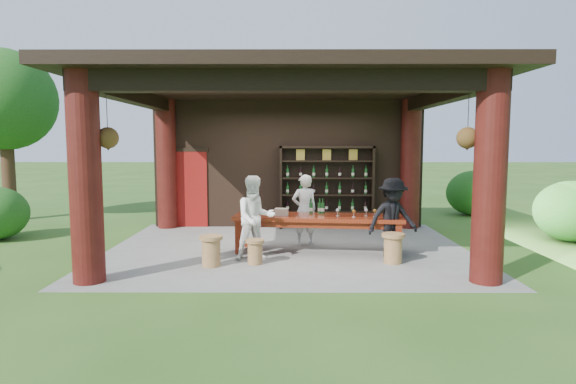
{
  "coord_description": "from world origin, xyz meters",
  "views": [
    {
      "loc": [
        0.04,
        -9.86,
        2.2
      ],
      "look_at": [
        0.0,
        0.4,
        1.15
      ],
      "focal_mm": 30.0,
      "sensor_mm": 36.0,
      "label": 1
    }
  ],
  "objects_px": {
    "tasting_table": "(318,221)",
    "host": "(304,210)",
    "wine_shelf": "(327,187)",
    "guest_man": "(393,218)",
    "stool_near_left": "(255,251)",
    "guest_woman": "(255,218)",
    "napkin_basket": "(281,212)",
    "stool_near_right": "(393,247)",
    "stool_far_left": "(211,250)"
  },
  "relations": [
    {
      "from": "stool_near_right",
      "to": "stool_far_left",
      "type": "height_order",
      "value": "stool_far_left"
    },
    {
      "from": "wine_shelf",
      "to": "stool_near_right",
      "type": "distance_m",
      "value": 3.84
    },
    {
      "from": "stool_near_left",
      "to": "guest_man",
      "type": "relative_size",
      "value": 0.29
    },
    {
      "from": "guest_man",
      "to": "tasting_table",
      "type": "bearing_deg",
      "value": 145.05
    },
    {
      "from": "host",
      "to": "guest_woman",
      "type": "xyz_separation_m",
      "value": [
        -0.97,
        -1.32,
        0.03
      ]
    },
    {
      "from": "guest_woman",
      "to": "napkin_basket",
      "type": "relative_size",
      "value": 6.11
    },
    {
      "from": "tasting_table",
      "to": "napkin_basket",
      "type": "relative_size",
      "value": 13.2
    },
    {
      "from": "napkin_basket",
      "to": "host",
      "type": "bearing_deg",
      "value": 56.16
    },
    {
      "from": "tasting_table",
      "to": "host",
      "type": "relative_size",
      "value": 2.25
    },
    {
      "from": "guest_woman",
      "to": "wine_shelf",
      "type": "bearing_deg",
      "value": 44.72
    },
    {
      "from": "guest_woman",
      "to": "stool_near_right",
      "type": "bearing_deg",
      "value": -26.2
    },
    {
      "from": "tasting_table",
      "to": "host",
      "type": "bearing_deg",
      "value": 109.29
    },
    {
      "from": "tasting_table",
      "to": "stool_far_left",
      "type": "relative_size",
      "value": 6.2
    },
    {
      "from": "wine_shelf",
      "to": "stool_near_right",
      "type": "xyz_separation_m",
      "value": [
        0.95,
        -3.64,
        -0.77
      ]
    },
    {
      "from": "tasting_table",
      "to": "stool_far_left",
      "type": "xyz_separation_m",
      "value": [
        -1.97,
        -1.13,
        -0.34
      ]
    },
    {
      "from": "stool_near_left",
      "to": "guest_man",
      "type": "xyz_separation_m",
      "value": [
        2.59,
        0.46,
        0.53
      ]
    },
    {
      "from": "guest_man",
      "to": "napkin_basket",
      "type": "xyz_separation_m",
      "value": [
        -2.12,
        0.51,
        0.05
      ]
    },
    {
      "from": "stool_near_left",
      "to": "host",
      "type": "relative_size",
      "value": 0.3
    },
    {
      "from": "wine_shelf",
      "to": "host",
      "type": "xyz_separation_m",
      "value": [
        -0.64,
        -2.03,
        -0.3
      ]
    },
    {
      "from": "stool_near_left",
      "to": "guest_woman",
      "type": "relative_size",
      "value": 0.28
    },
    {
      "from": "napkin_basket",
      "to": "guest_woman",
      "type": "bearing_deg",
      "value": -128.89
    },
    {
      "from": "stool_near_right",
      "to": "stool_far_left",
      "type": "relative_size",
      "value": 0.99
    },
    {
      "from": "stool_near_right",
      "to": "host",
      "type": "relative_size",
      "value": 0.36
    },
    {
      "from": "stool_far_left",
      "to": "stool_near_left",
      "type": "bearing_deg",
      "value": 12.08
    },
    {
      "from": "wine_shelf",
      "to": "stool_far_left",
      "type": "distance_m",
      "value": 4.6
    },
    {
      "from": "tasting_table",
      "to": "guest_man",
      "type": "bearing_deg",
      "value": -19.98
    },
    {
      "from": "stool_near_right",
      "to": "stool_far_left",
      "type": "xyz_separation_m",
      "value": [
        -3.3,
        -0.24,
        0.0
      ]
    },
    {
      "from": "wine_shelf",
      "to": "tasting_table",
      "type": "distance_m",
      "value": 2.81
    },
    {
      "from": "wine_shelf",
      "to": "guest_woman",
      "type": "distance_m",
      "value": 3.72
    },
    {
      "from": "wine_shelf",
      "to": "host",
      "type": "distance_m",
      "value": 2.15
    },
    {
      "from": "stool_near_left",
      "to": "napkin_basket",
      "type": "xyz_separation_m",
      "value": [
        0.47,
        0.97,
        0.58
      ]
    },
    {
      "from": "wine_shelf",
      "to": "stool_near_right",
      "type": "bearing_deg",
      "value": -75.41
    },
    {
      "from": "stool_near_left",
      "to": "napkin_basket",
      "type": "distance_m",
      "value": 1.22
    },
    {
      "from": "wine_shelf",
      "to": "stool_near_right",
      "type": "height_order",
      "value": "wine_shelf"
    },
    {
      "from": "host",
      "to": "guest_man",
      "type": "bearing_deg",
      "value": 127.69
    },
    {
      "from": "tasting_table",
      "to": "wine_shelf",
      "type": "bearing_deg",
      "value": 82.1
    },
    {
      "from": "stool_near_right",
      "to": "guest_man",
      "type": "bearing_deg",
      "value": 80.63
    },
    {
      "from": "wine_shelf",
      "to": "guest_man",
      "type": "xyz_separation_m",
      "value": [
        1.01,
        -3.26,
        -0.3
      ]
    },
    {
      "from": "wine_shelf",
      "to": "guest_woman",
      "type": "xyz_separation_m",
      "value": [
        -1.6,
        -3.35,
        -0.27
      ]
    },
    {
      "from": "host",
      "to": "guest_woman",
      "type": "relative_size",
      "value": 0.96
    },
    {
      "from": "stool_far_left",
      "to": "host",
      "type": "bearing_deg",
      "value": 47.08
    },
    {
      "from": "wine_shelf",
      "to": "tasting_table",
      "type": "bearing_deg",
      "value": -97.9
    },
    {
      "from": "stool_near_left",
      "to": "stool_far_left",
      "type": "relative_size",
      "value": 0.82
    },
    {
      "from": "stool_far_left",
      "to": "stool_near_right",
      "type": "bearing_deg",
      "value": 4.18
    },
    {
      "from": "stool_near_right",
      "to": "guest_woman",
      "type": "distance_m",
      "value": 2.61
    },
    {
      "from": "tasting_table",
      "to": "host",
      "type": "distance_m",
      "value": 0.78
    },
    {
      "from": "stool_near_left",
      "to": "guest_woman",
      "type": "height_order",
      "value": "guest_woman"
    },
    {
      "from": "stool_near_right",
      "to": "wine_shelf",
      "type": "bearing_deg",
      "value": 104.59
    },
    {
      "from": "host",
      "to": "guest_man",
      "type": "xyz_separation_m",
      "value": [
        1.64,
        -1.23,
        0.01
      ]
    },
    {
      "from": "tasting_table",
      "to": "stool_near_left",
      "type": "relative_size",
      "value": 7.61
    }
  ]
}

